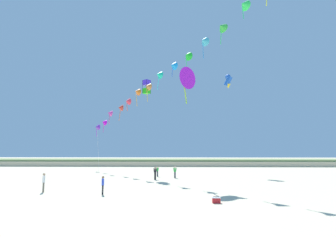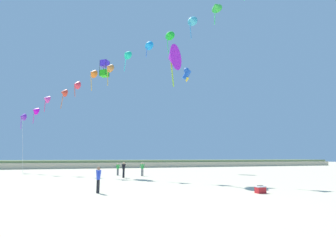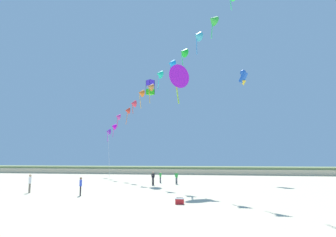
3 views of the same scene
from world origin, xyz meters
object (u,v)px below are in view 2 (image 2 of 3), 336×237
(person_near_right, at_px, (124,169))
(large_kite_mid_trail, at_px, (105,69))
(beach_cooler, at_px, (260,190))
(large_kite_low_lead, at_px, (187,74))
(person_mid_center, at_px, (118,168))
(person_near_left, at_px, (98,178))
(person_far_left, at_px, (142,168))
(large_kite_high_solo, at_px, (172,58))

(person_near_right, xyz_separation_m, large_kite_mid_trail, (-1.87, 5.42, 12.66))
(beach_cooler, bearing_deg, large_kite_mid_trail, 110.42)
(large_kite_low_lead, xyz_separation_m, beach_cooler, (-6.00, -24.59, -15.43))
(person_near_right, bearing_deg, person_mid_center, 89.91)
(person_near_left, relative_size, person_near_right, 0.95)
(beach_cooler, bearing_deg, person_far_left, 100.45)
(person_near_right, height_order, person_far_left, person_near_right)
(person_near_right, bearing_deg, large_kite_mid_trail, 109.07)
(person_far_left, distance_m, beach_cooler, 17.22)
(large_kite_high_solo, relative_size, beach_cooler, 7.42)
(person_mid_center, relative_size, large_kite_mid_trail, 0.69)
(large_kite_mid_trail, distance_m, large_kite_high_solo, 11.68)
(person_far_left, distance_m, large_kite_mid_trail, 13.85)
(large_kite_high_solo, xyz_separation_m, beach_cooler, (1.85, -10.18, -11.86))
(person_near_left, distance_m, large_kite_low_lead, 30.09)
(large_kite_high_solo, bearing_deg, person_near_right, 129.35)
(large_kite_low_lead, distance_m, beach_cooler, 29.65)
(person_mid_center, distance_m, large_kite_mid_trail, 12.98)
(large_kite_low_lead, xyz_separation_m, large_kite_high_solo, (-7.85, -14.41, -3.57))
(large_kite_mid_trail, bearing_deg, beach_cooler, -69.58)
(person_far_left, distance_m, large_kite_high_solo, 13.09)
(person_far_left, relative_size, large_kite_high_solo, 0.37)
(person_near_right, relative_size, large_kite_high_solo, 0.39)
(person_near_left, height_order, beach_cooler, person_near_left)
(large_kite_low_lead, relative_size, large_kite_mid_trail, 1.14)
(person_near_right, bearing_deg, large_kite_high_solo, -50.65)
(large_kite_low_lead, distance_m, large_kite_high_solo, 16.79)
(person_near_left, relative_size, person_far_left, 0.98)
(large_kite_mid_trail, bearing_deg, person_near_left, -95.64)
(person_near_right, xyz_separation_m, beach_cooler, (5.67, -14.84, -0.75))
(person_near_right, relative_size, beach_cooler, 2.88)
(person_near_right, xyz_separation_m, person_mid_center, (0.01, 4.05, -0.11))
(beach_cooler, bearing_deg, large_kite_high_solo, 100.29)
(large_kite_low_lead, xyz_separation_m, large_kite_mid_trail, (-13.55, -4.33, -2.02))
(large_kite_low_lead, height_order, large_kite_high_solo, large_kite_low_lead)
(beach_cooler, bearing_deg, person_mid_center, 106.69)
(person_near_left, bearing_deg, person_mid_center, 77.19)
(person_near_left, xyz_separation_m, large_kite_high_solo, (7.37, 6.95, 11.16))
(person_near_left, xyz_separation_m, large_kite_mid_trail, (1.68, 17.03, 12.71))
(person_mid_center, bearing_deg, large_kite_low_lead, 26.03)
(large_kite_high_solo, bearing_deg, beach_cooler, -79.71)
(person_far_left, height_order, large_kite_high_solo, large_kite_high_solo)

